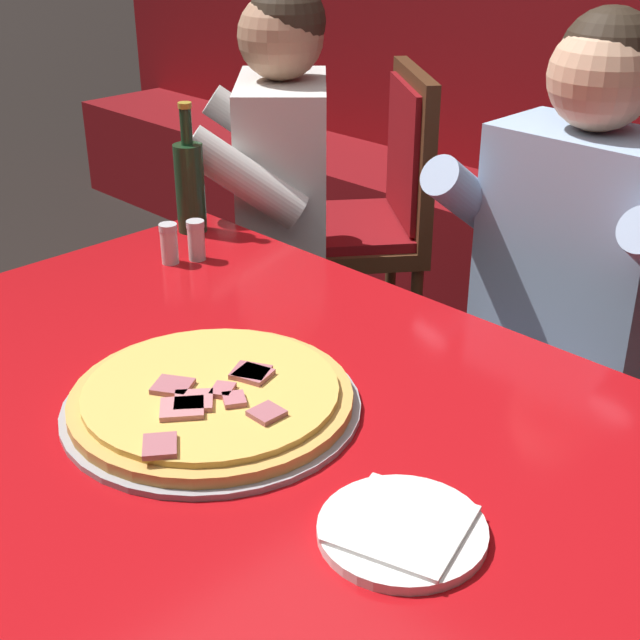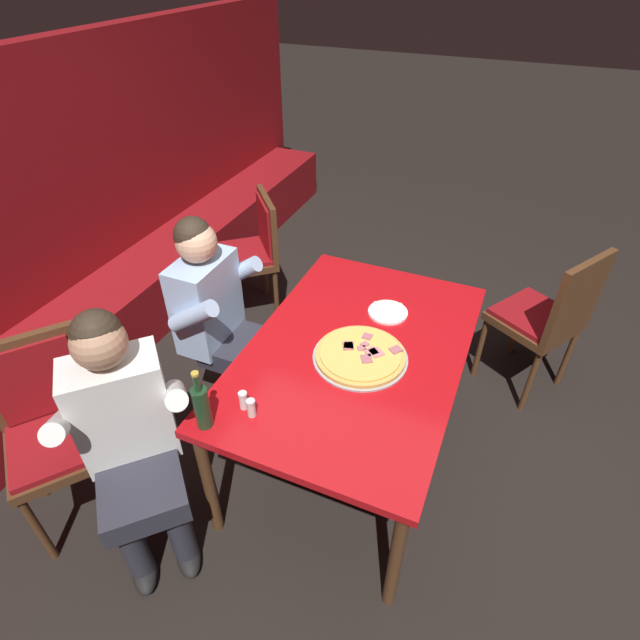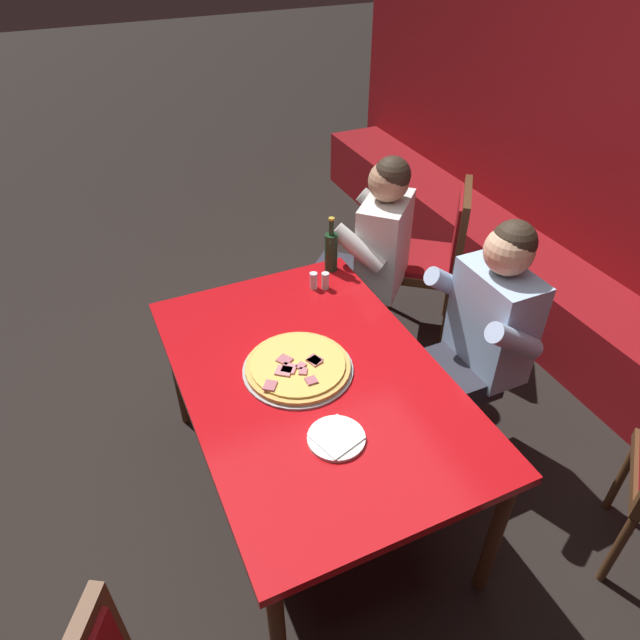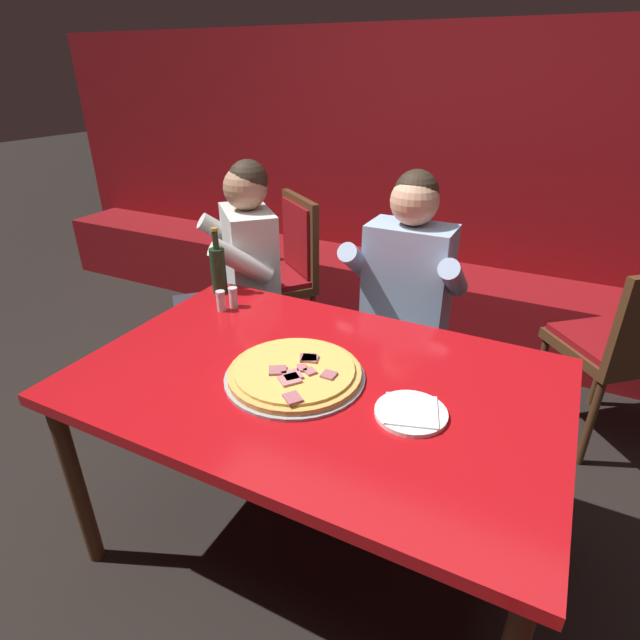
# 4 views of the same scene
# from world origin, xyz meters

# --- Properties ---
(main_dining_table) EXTENTS (1.54, 1.01, 0.76)m
(main_dining_table) POSITION_xyz_m (0.00, 0.00, 0.69)
(main_dining_table) COLOR #4C2D19
(main_dining_table) RESTS_ON ground_plane
(pizza) EXTENTS (0.45, 0.45, 0.05)m
(pizza) POSITION_xyz_m (-0.06, -0.04, 0.78)
(pizza) COLOR #9E9EA3
(pizza) RESTS_ON main_dining_table
(plate_white_paper) EXTENTS (0.21, 0.21, 0.02)m
(plate_white_paper) POSITION_xyz_m (0.34, -0.06, 0.77)
(plate_white_paper) COLOR white
(plate_white_paper) RESTS_ON main_dining_table
(beer_bottle) EXTENTS (0.07, 0.07, 0.29)m
(beer_bottle) POSITION_xyz_m (-0.69, 0.41, 0.87)
(beer_bottle) COLOR #19381E
(beer_bottle) RESTS_ON main_dining_table
(shaker_red_pepper_flakes) EXTENTS (0.04, 0.04, 0.09)m
(shaker_red_pepper_flakes) POSITION_xyz_m (-0.57, 0.26, 0.80)
(shaker_red_pepper_flakes) COLOR silver
(shaker_red_pepper_flakes) RESTS_ON main_dining_table
(shaker_parmesan) EXTENTS (0.04, 0.04, 0.09)m
(shaker_parmesan) POSITION_xyz_m (-0.54, 0.31, 0.80)
(shaker_parmesan) COLOR silver
(shaker_parmesan) RESTS_ON main_dining_table
(diner_seated_blue_shirt) EXTENTS (0.53, 0.53, 1.27)m
(diner_seated_blue_shirt) POSITION_xyz_m (0.03, 0.79, 0.71)
(diner_seated_blue_shirt) COLOR black
(diner_seated_blue_shirt) RESTS_ON ground_plane
(dining_chair_side_aisle) EXTENTS (0.62, 0.62, 1.00)m
(dining_chair_side_aisle) POSITION_xyz_m (-0.83, 1.18, 0.59)
(dining_chair_side_aisle) COLOR #4C2D19
(dining_chair_side_aisle) RESTS_ON ground_plane
(diner_standing_companion) EXTENTS (0.64, 0.64, 1.27)m
(diner_standing_companion) POSITION_xyz_m (-0.83, 0.70, 0.71)
(diner_standing_companion) COLOR black
(diner_standing_companion) RESTS_ON ground_plane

